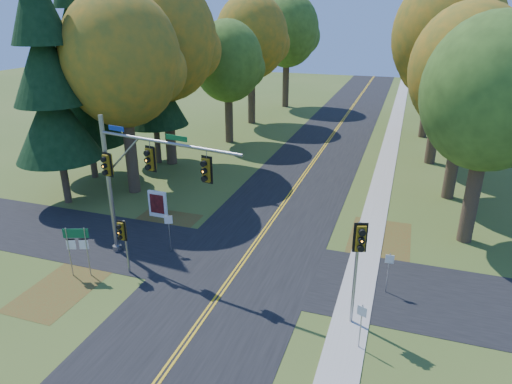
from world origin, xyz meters
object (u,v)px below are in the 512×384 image
(route_sign_cluster, at_px, (77,242))
(info_kiosk, at_px, (158,204))
(traffic_mast, at_px, (137,174))
(east_signal_pole, at_px, (359,249))

(route_sign_cluster, relative_size, info_kiosk, 1.51)
(traffic_mast, distance_m, route_sign_cluster, 4.48)
(east_signal_pole, bearing_deg, info_kiosk, 133.38)
(traffic_mast, relative_size, info_kiosk, 4.71)
(east_signal_pole, distance_m, route_sign_cluster, 13.75)
(traffic_mast, xyz_separation_m, info_kiosk, (-2.16, 5.19, -4.08))
(traffic_mast, relative_size, east_signal_pole, 1.72)
(east_signal_pole, relative_size, route_sign_cluster, 1.82)
(info_kiosk, bearing_deg, route_sign_cluster, -89.51)
(east_signal_pole, bearing_deg, traffic_mast, 151.45)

